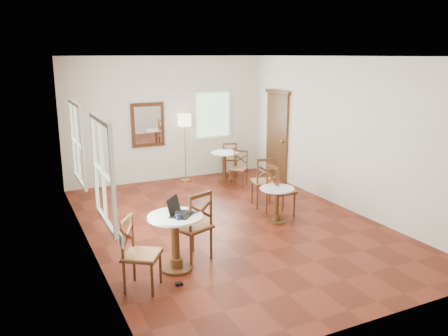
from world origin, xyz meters
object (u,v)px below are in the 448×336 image
water_glass (177,214)px  chair_mid_b (279,190)px  chair_back_a (229,158)px  chair_near_a (193,226)px  chair_near_b (140,254)px  cafe_table_near (176,237)px  power_adapter (179,284)px  mouse (176,214)px  navy_mug (178,217)px  chair_back_b (239,168)px  floor_lamp (185,125)px  chair_mid_a (264,182)px  cafe_table_back (224,163)px  laptop (178,211)px  cafe_table_mid (277,201)px

water_glass → chair_mid_b: bearing=28.3°
chair_mid_b → chair_back_a: 3.22m
chair_near_a → chair_near_b: (-0.95, -0.51, -0.05)m
cafe_table_near → chair_near_a: bearing=31.3°
power_adapter → cafe_table_near: bearing=74.4°
mouse → navy_mug: size_ratio=1.08×
chair_back_a → mouse: mouse is taller
chair_back_b → floor_lamp: floor_lamp is taller
chair_mid_b → chair_mid_a: bearing=-5.3°
chair_back_a → navy_mug: bearing=80.5°
cafe_table_near → chair_near_a: size_ratio=0.76×
cafe_table_back → navy_mug: 5.03m
navy_mug → power_adapter: (-0.11, -0.27, -0.85)m
chair_mid_b → chair_near_a: bearing=114.9°
cafe_table_near → laptop: laptop is taller
floor_lamp → power_adapter: (-1.96, -4.88, -1.38)m
chair_back_a → cafe_table_back: bearing=75.5°
chair_near_b → chair_back_b: (3.45, 3.84, -0.08)m
chair_back_a → laptop: bearing=80.0°
chair_near_a → chair_back_b: (2.50, 3.32, -0.13)m
cafe_table_back → power_adapter: cafe_table_back is taller
chair_back_a → power_adapter: bearing=81.1°
chair_mid_b → chair_near_b: bearing=115.5°
navy_mug → chair_back_a: bearing=56.5°
chair_mid_a → mouse: (-2.59, -1.94, 0.34)m
chair_mid_a → chair_back_b: 1.61m
cafe_table_near → navy_mug: size_ratio=8.11×
laptop → chair_back_b: bearing=5.6°
cafe_table_back → laptop: bearing=-123.4°
water_glass → power_adapter: bearing=-107.7°
cafe_table_mid → water_glass: (-2.33, -1.10, 0.47)m
floor_lamp → mouse: bearing=-112.4°
chair_near_b → chair_mid_b: 3.56m
cafe_table_near → chair_mid_a: (2.61, 1.95, 0.00)m
chair_near_a → chair_mid_b: chair_near_a is taller
cafe_table_mid → chair_near_a: size_ratio=0.61×
cafe_table_back → power_adapter: 5.32m
cafe_table_near → water_glass: bearing=-94.0°
navy_mug → power_adapter: size_ratio=1.08×
chair_near_a → mouse: (-0.33, -0.20, 0.31)m
chair_back_b → chair_mid_a: bearing=-51.1°
cafe_table_near → navy_mug: 0.40m
laptop → chair_back_a: bearing=10.0°
cafe_table_mid → water_glass: 2.62m
floor_lamp → laptop: (-1.79, -4.42, -0.50)m
mouse → water_glass: size_ratio=1.20×
cafe_table_back → chair_mid_a: chair_mid_a is taller
floor_lamp → power_adapter: size_ratio=17.37×
cafe_table_near → cafe_table_back: 4.86m
chair_near_a → navy_mug: size_ratio=10.63×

